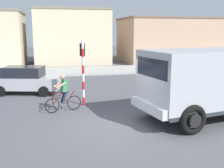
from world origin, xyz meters
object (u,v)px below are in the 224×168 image
at_px(cyclist, 63,93).
at_px(traffic_light_pole, 83,64).
at_px(truck_foreground, 205,80).
at_px(car_far_side, 26,80).
at_px(car_red_near, 182,71).

distance_m(cyclist, traffic_light_pole, 1.83).
height_order(truck_foreground, car_far_side, truck_foreground).
relative_size(car_red_near, car_far_side, 0.98).
height_order(cyclist, car_red_near, cyclist).
bearing_deg(car_far_side, car_red_near, 6.64).
relative_size(cyclist, car_far_side, 0.40).
distance_m(cyclist, car_red_near, 10.29).
height_order(cyclist, car_far_side, cyclist).
xyz_separation_m(truck_foreground, car_red_near, (3.02, 7.89, -0.85)).
distance_m(cyclist, car_far_side, 4.71).
relative_size(truck_foreground, car_far_side, 1.34).
bearing_deg(traffic_light_pole, truck_foreground, -35.50).
distance_m(truck_foreground, car_far_side, 10.18).
bearing_deg(traffic_light_pole, cyclist, -137.67).
distance_m(traffic_light_pole, car_red_near, 9.01).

